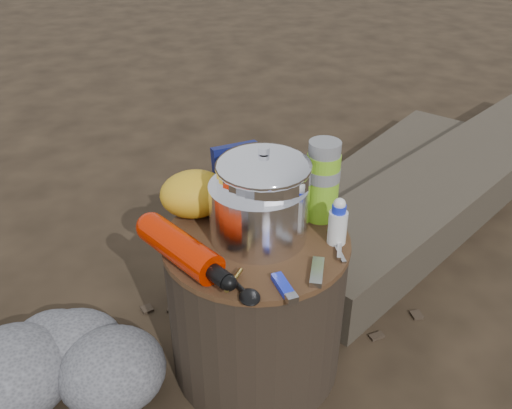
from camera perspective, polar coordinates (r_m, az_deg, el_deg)
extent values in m
plane|color=black|center=(1.48, 0.00, -16.05)|extent=(60.00, 60.00, 0.00)
cylinder|color=black|center=(1.35, 0.00, -10.42)|extent=(0.42, 0.42, 0.39)
cube|color=#383126|center=(2.28, 21.08, 2.86)|extent=(1.82, 1.39, 0.17)
cube|color=#383126|center=(2.22, 12.27, 2.75)|extent=(1.16, 1.04, 0.11)
cylinder|color=silver|center=(1.20, 0.26, -0.72)|extent=(0.22, 0.22, 0.13)
cylinder|color=white|center=(1.19, 0.79, 1.09)|extent=(0.20, 0.20, 0.20)
cylinder|color=#78B921|center=(1.26, 7.02, 2.46)|extent=(0.08, 0.08, 0.19)
cylinder|color=black|center=(1.33, 3.48, 2.27)|extent=(0.07, 0.07, 0.11)
ellipsoid|color=gold|center=(1.29, -6.51, 1.12)|extent=(0.16, 0.13, 0.11)
cube|color=#0C1249|center=(1.34, -2.06, 3.28)|extent=(0.12, 0.05, 0.15)
cube|color=#182AC9|center=(1.08, 2.82, -8.45)|extent=(0.04, 0.09, 0.02)
cube|color=#A8A8AC|center=(1.12, 6.44, -7.08)|extent=(0.06, 0.09, 0.01)
cylinder|color=silver|center=(1.20, 8.60, -1.98)|extent=(0.04, 0.04, 0.10)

